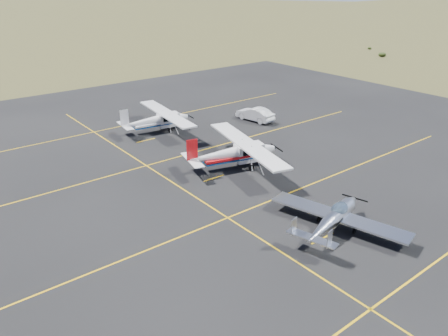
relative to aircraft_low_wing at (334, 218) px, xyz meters
name	(u,v)px	position (x,y,z in m)	size (l,w,h in m)	color
ground	(312,203)	(1.79, 3.31, -0.95)	(1600.00, 1600.00, 0.00)	#383D1C
apron	(247,171)	(1.79, 10.31, -0.95)	(72.00, 72.00, 0.02)	black
aircraft_low_wing	(334,218)	(0.00, 0.00, 0.00)	(6.66, 9.10, 1.98)	silver
aircraft_cessna	(234,153)	(1.38, 11.50, 0.39)	(7.74, 11.82, 3.00)	white
aircraft_plain	(157,120)	(1.05, 23.51, 0.28)	(6.60, 10.92, 2.75)	white
sedan	(255,114)	(11.37, 20.02, -0.20)	(1.55, 4.46, 1.47)	silver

